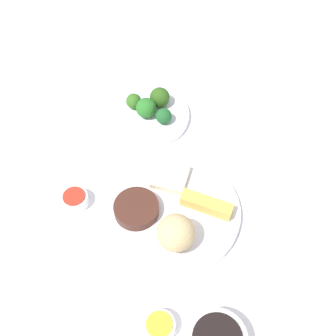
{
  "coord_description": "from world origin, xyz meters",
  "views": [
    {
      "loc": [
        -0.27,
        0.35,
        0.75
      ],
      "look_at": [
        0.08,
        -0.0,
        0.06
      ],
      "focal_mm": 44.57,
      "sensor_mm": 36.0,
      "label": 1
    }
  ],
  "objects_px": {
    "sauce_ramekin_sweet_and_sour": "(75,200)",
    "sauce_ramekin_hot_mustard": "(159,327)",
    "broccoli_plate": "(147,115)",
    "main_plate": "(172,211)"
  },
  "relations": [
    {
      "from": "broccoli_plate",
      "to": "sauce_ramekin_sweet_and_sour",
      "type": "distance_m",
      "value": 0.27
    },
    {
      "from": "sauce_ramekin_hot_mustard",
      "to": "main_plate",
      "type": "bearing_deg",
      "value": -51.28
    },
    {
      "from": "broccoli_plate",
      "to": "sauce_ramekin_hot_mustard",
      "type": "height_order",
      "value": "sauce_ramekin_hot_mustard"
    },
    {
      "from": "broccoli_plate",
      "to": "sauce_ramekin_sweet_and_sour",
      "type": "height_order",
      "value": "sauce_ramekin_sweet_and_sour"
    },
    {
      "from": "sauce_ramekin_sweet_and_sour",
      "to": "sauce_ramekin_hot_mustard",
      "type": "xyz_separation_m",
      "value": [
        -0.29,
        0.05,
        0.0
      ]
    },
    {
      "from": "sauce_ramekin_sweet_and_sour",
      "to": "sauce_ramekin_hot_mustard",
      "type": "distance_m",
      "value": 0.3
    },
    {
      "from": "broccoli_plate",
      "to": "sauce_ramekin_hot_mustard",
      "type": "relative_size",
      "value": 3.71
    },
    {
      "from": "main_plate",
      "to": "broccoli_plate",
      "type": "xyz_separation_m",
      "value": [
        0.22,
        -0.14,
        -0.0
      ]
    },
    {
      "from": "broccoli_plate",
      "to": "sauce_ramekin_hot_mustard",
      "type": "bearing_deg",
      "value": 138.77
    },
    {
      "from": "main_plate",
      "to": "broccoli_plate",
      "type": "bearing_deg",
      "value": -32.74
    }
  ]
}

